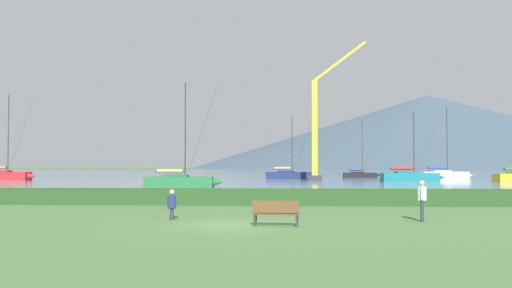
{
  "coord_description": "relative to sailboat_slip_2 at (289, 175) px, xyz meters",
  "views": [
    {
      "loc": [
        2.17,
        -21.89,
        2.26
      ],
      "look_at": [
        -1.79,
        44.0,
        4.66
      ],
      "focal_mm": 40.86,
      "sensor_mm": 36.0,
      "label": 1
    }
  ],
  "objects": [
    {
      "name": "distant_hill_central_peak",
      "position": [
        101.42,
        339.83,
        26.3
      ],
      "size": [
        346.55,
        346.55,
        53.98
      ],
      "primitive_type": "cone",
      "color": "#425666",
      "rests_on": "ground_plane"
    },
    {
      "name": "ground_plane",
      "position": [
        -1.86,
        -74.04,
        -0.69
      ],
      "size": [
        1000.0,
        1000.0,
        0.0
      ],
      "primitive_type": "plane",
      "color": "#517A42"
    },
    {
      "name": "sailboat_slip_5",
      "position": [
        -42.97,
        -10.44,
        0.07
      ],
      "size": [
        8.98,
        2.96,
        12.95
      ],
      "rotation": [
        0.0,
        0.0,
        0.04
      ],
      "color": "red",
      "rests_on": "harbor_water"
    },
    {
      "name": "person_standing_walker",
      "position": [
        5.55,
        -72.19,
        0.28
      ],
      "size": [
        0.36,
        0.56,
        1.65
      ],
      "rotation": [
        0.0,
        0.0,
        -0.23
      ],
      "color": "#2D3347",
      "rests_on": "ground_plane"
    },
    {
      "name": "sailboat_slip_3",
      "position": [
        24.86,
        -0.95,
        0.04
      ],
      "size": [
        8.92,
        3.77,
        11.63
      ],
      "rotation": [
        0.0,
        0.0,
        0.16
      ],
      "color": "white",
      "rests_on": "harbor_water"
    },
    {
      "name": "sailboat_slip_2",
      "position": [
        0.0,
        0.0,
        0.0
      ],
      "size": [
        8.46,
        3.28,
        10.38
      ],
      "rotation": [
        0.0,
        0.0,
        -0.12
      ],
      "color": "navy",
      "rests_on": "harbor_water"
    },
    {
      "name": "person_seated_viewer",
      "position": [
        -4.63,
        -71.99,
        -0.01
      ],
      "size": [
        0.36,
        0.55,
        1.25
      ],
      "rotation": [
        0.0,
        0.0,
        0.27
      ],
      "color": "#2D3347",
      "rests_on": "ground_plane"
    },
    {
      "name": "park_bench_near_path",
      "position": [
        -0.26,
        -74.35,
        -0.16
      ],
      "size": [
        1.74,
        0.6,
        0.95
      ],
      "rotation": [
        0.0,
        0.0,
        -0.07
      ],
      "color": "brown",
      "rests_on": "ground_plane"
    },
    {
      "name": "harbor_water",
      "position": [
        -1.86,
        62.96,
        -0.69
      ],
      "size": [
        320.0,
        246.0,
        0.0
      ],
      "primitive_type": "cube",
      "color": "slate",
      "rests_on": "ground_plane"
    },
    {
      "name": "hedge_line",
      "position": [
        -1.86,
        -63.04,
        -0.23
      ],
      "size": [
        80.0,
        1.2,
        0.92
      ],
      "primitive_type": "cube",
      "color": "#284C23",
      "rests_on": "ground_plane"
    },
    {
      "name": "dock_crane",
      "position": [
        4.02,
        -12.52,
        6.0
      ],
      "size": [
        8.41,
        2.0,
        20.03
      ],
      "color": "#333338",
      "rests_on": "ground_plane"
    },
    {
      "name": "sailboat_slip_4",
      "position": [
        16.51,
        -15.66,
        0.02
      ],
      "size": [
        8.79,
        3.06,
        9.57
      ],
      "rotation": [
        0.0,
        0.0,
        0.07
      ],
      "color": "#19707A",
      "rests_on": "harbor_water"
    },
    {
      "name": "sailboat_slip_8",
      "position": [
        -10.86,
        -37.65,
        -0.03
      ],
      "size": [
        7.97,
        2.62,
        10.63
      ],
      "rotation": [
        0.0,
        0.0,
        0.04
      ],
      "color": "#236B38",
      "rests_on": "harbor_water"
    },
    {
      "name": "sailboat_slip_9",
      "position": [
        12.67,
        9.05,
        -0.11
      ],
      "size": [
        6.78,
        2.11,
        10.36
      ],
      "rotation": [
        0.0,
        0.0,
        0.02
      ],
      "color": "black",
      "rests_on": "harbor_water"
    }
  ]
}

